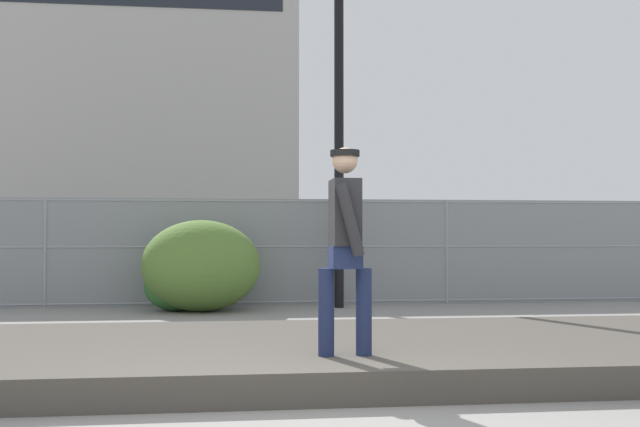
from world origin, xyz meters
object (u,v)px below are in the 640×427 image
object	(u,v)px
skateboard	(345,380)
parked_car_near	(48,253)
skater	(345,245)
shrub_center	(201,266)
parked_car_mid	(358,252)
street_lamp	(339,76)
shrub_left	(176,286)

from	to	relation	value
skateboard	parked_car_near	xyz separation A→B (m)	(-4.74, 11.05, 0.78)
skateboard	skater	xyz separation A→B (m)	(0.00, 0.00, 1.09)
skater	shrub_center	xyz separation A→B (m)	(-1.34, 6.33, -0.41)
parked_car_near	parked_car_mid	world-z (taller)	same
skateboard	street_lamp	size ratio (longest dim) A/B	0.13
skater	shrub_center	size ratio (longest dim) A/B	0.99
shrub_left	shrub_center	bearing A→B (deg)	-16.80
street_lamp	shrub_left	xyz separation A→B (m)	(-2.69, -0.25, -3.53)
skater	parked_car_mid	distance (m)	11.29
street_lamp	parked_car_mid	size ratio (longest dim) A/B	1.39
parked_car_mid	shrub_left	bearing A→B (deg)	-128.99
skater	parked_car_near	distance (m)	12.03
street_lamp	parked_car_near	distance (m)	7.81
parked_car_near	skater	bearing A→B (deg)	-66.75
shrub_center	parked_car_mid	bearing A→B (deg)	54.78
shrub_center	skateboard	bearing A→B (deg)	-78.07
skateboard	skater	distance (m)	1.09
parked_car_near	shrub_center	xyz separation A→B (m)	(3.41, -4.72, -0.11)
parked_car_mid	shrub_left	world-z (taller)	parked_car_mid
skater	parked_car_near	size ratio (longest dim) A/B	0.42
skateboard	parked_car_mid	world-z (taller)	parked_car_mid
street_lamp	shrub_center	distance (m)	3.95
skater	parked_car_near	bearing A→B (deg)	113.25
shrub_center	shrub_left	bearing A→B (deg)	163.20
street_lamp	parked_car_mid	xyz separation A→B (m)	(1.08, 4.41, -3.09)
skateboard	parked_car_near	distance (m)	12.05
skateboard	shrub_center	distance (m)	6.50
skater	parked_car_near	xyz separation A→B (m)	(-4.74, 11.05, -0.31)
street_lamp	shrub_left	bearing A→B (deg)	-174.69
parked_car_mid	skateboard	bearing A→B (deg)	-100.39
street_lamp	parked_car_near	world-z (taller)	street_lamp
skateboard	shrub_left	distance (m)	6.69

